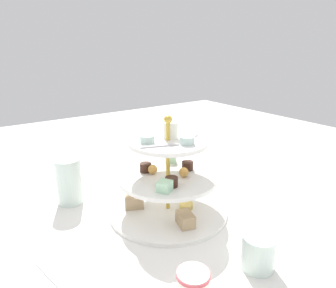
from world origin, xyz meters
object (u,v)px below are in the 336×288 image
tiered_serving_stand (168,184)px  water_glass_short_left (258,252)px  teacup_with_saucer (193,285)px  water_glass_tall_right (69,181)px  butter_knife_left (169,164)px  butter_knife_right (60,284)px

tiered_serving_stand → water_glass_short_left: size_ratio=4.39×
tiered_serving_stand → teacup_with_saucer: tiered_serving_stand is taller
water_glass_tall_right → water_glass_short_left: size_ratio=1.82×
tiered_serving_stand → teacup_with_saucer: 0.29m
water_glass_tall_right → teacup_with_saucer: 0.45m
water_glass_tall_right → butter_knife_left: bearing=10.2°
butter_knife_left → butter_knife_right: same height
tiered_serving_stand → water_glass_tall_right: (-0.19, 0.19, -0.02)m
teacup_with_saucer → water_glass_short_left: bearing=-6.0°
tiered_serving_stand → butter_knife_left: tiered_serving_stand is taller
water_glass_short_left → teacup_with_saucer: water_glass_short_left is taller
water_glass_short_left → teacup_with_saucer: 0.15m
teacup_with_saucer → butter_knife_left: (0.31, 0.52, -0.02)m
water_glass_tall_right → butter_knife_right: water_glass_tall_right is taller
tiered_serving_stand → teacup_with_saucer: (-0.13, -0.26, -0.05)m
teacup_with_saucer → butter_knife_right: teacup_with_saucer is taller
tiered_serving_stand → water_glass_short_left: tiered_serving_stand is taller
water_glass_short_left → butter_knife_left: bearing=72.7°
butter_knife_left → butter_knife_right: bearing=75.2°
butter_knife_left → butter_knife_right: (-0.49, -0.36, 0.00)m
water_glass_tall_right → butter_knife_left: size_ratio=0.74×
tiered_serving_stand → water_glass_tall_right: 0.27m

